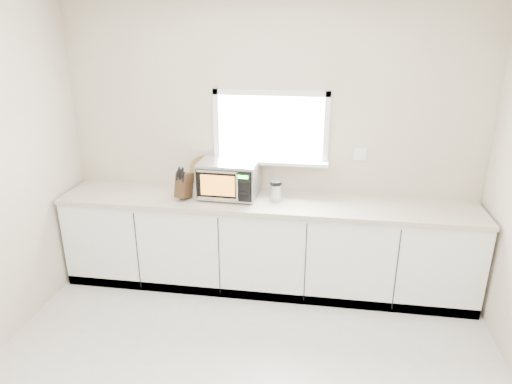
# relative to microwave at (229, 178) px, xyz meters

# --- Properties ---
(back_wall) EXTENTS (4.00, 0.17, 2.70)m
(back_wall) POSITION_rel_microwave_xyz_m (0.36, 0.26, 0.26)
(back_wall) COLOR beige
(back_wall) RESTS_ON ground
(cabinets) EXTENTS (3.92, 0.60, 0.88)m
(cabinets) POSITION_rel_microwave_xyz_m (0.36, -0.04, -0.66)
(cabinets) COLOR white
(cabinets) RESTS_ON ground
(countertop) EXTENTS (3.92, 0.64, 0.04)m
(countertop) POSITION_rel_microwave_xyz_m (0.36, -0.05, -0.20)
(countertop) COLOR beige
(countertop) RESTS_ON cabinets
(microwave) EXTENTS (0.55, 0.46, 0.35)m
(microwave) POSITION_rel_microwave_xyz_m (0.00, 0.00, 0.00)
(microwave) COLOR black
(microwave) RESTS_ON countertop
(knife_block) EXTENTS (0.15, 0.24, 0.32)m
(knife_block) POSITION_rel_microwave_xyz_m (-0.41, -0.12, -0.04)
(knife_block) COLOR #422917
(knife_block) RESTS_ON countertop
(cutting_board) EXTENTS (0.34, 0.08, 0.33)m
(cutting_board) POSITION_rel_microwave_xyz_m (-0.28, 0.20, -0.02)
(cutting_board) COLOR olive
(cutting_board) RESTS_ON countertop
(coffee_grinder) EXTENTS (0.14, 0.14, 0.20)m
(coffee_grinder) POSITION_rel_microwave_xyz_m (0.45, -0.04, -0.09)
(coffee_grinder) COLOR #B0B3B8
(coffee_grinder) RESTS_ON countertop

